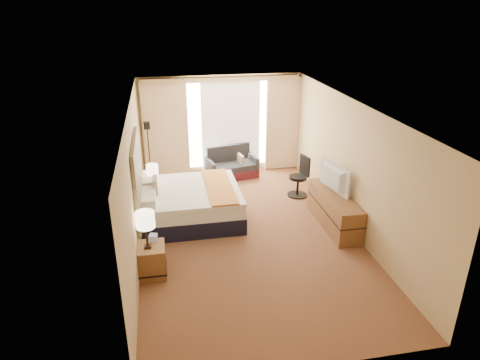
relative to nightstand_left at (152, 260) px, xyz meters
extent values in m
cube|color=#4E1716|center=(1.87, 1.05, -0.28)|extent=(4.20, 7.00, 0.02)
cube|color=white|center=(1.87, 1.05, 2.33)|extent=(4.20, 7.00, 0.02)
cube|color=tan|center=(1.87, 4.55, 1.02)|extent=(4.20, 0.02, 2.60)
cube|color=tan|center=(1.87, -2.45, 1.02)|extent=(4.20, 0.02, 2.60)
cube|color=tan|center=(-0.23, 1.05, 1.02)|extent=(0.02, 7.00, 2.60)
cube|color=tan|center=(3.97, 1.05, 1.02)|extent=(0.02, 7.00, 2.60)
cube|color=black|center=(-0.19, 1.25, 1.01)|extent=(0.06, 1.85, 1.50)
cube|color=brown|center=(0.00, 0.00, 0.00)|extent=(0.45, 0.52, 0.55)
cube|color=brown|center=(0.00, 2.50, 0.00)|extent=(0.45, 0.52, 0.55)
cube|color=brown|center=(3.70, 1.05, 0.07)|extent=(0.50, 1.80, 0.70)
cube|color=white|center=(2.12, 4.52, 1.04)|extent=(2.30, 0.02, 2.30)
cube|color=beige|center=(0.42, 4.43, 0.99)|extent=(1.15, 0.09, 2.50)
cube|color=beige|center=(3.52, 4.43, 0.99)|extent=(0.90, 0.09, 2.50)
cube|color=white|center=(2.12, 4.48, 0.99)|extent=(1.55, 0.04, 2.50)
cube|color=tan|center=(1.87, 4.39, 2.25)|extent=(4.00, 0.16, 0.12)
cube|color=black|center=(0.82, 1.90, -0.10)|extent=(2.05, 1.86, 0.34)
cube|color=white|center=(0.82, 1.90, 0.21)|extent=(2.01, 1.81, 0.29)
cube|color=white|center=(0.90, 1.90, 0.39)|extent=(1.88, 1.88, 0.07)
cube|color=orange|center=(1.43, 1.90, 0.43)|extent=(0.54, 1.88, 0.04)
cube|color=white|center=(-0.03, 1.45, 0.51)|extent=(0.27, 0.76, 0.18)
cube|color=white|center=(-0.03, 2.35, 0.51)|extent=(0.27, 0.76, 0.18)
cube|color=beige|center=(0.11, 1.90, 0.55)|extent=(0.10, 0.41, 0.35)
cube|color=#4F161D|center=(2.07, 4.05, -0.16)|extent=(1.40, 0.93, 0.23)
cube|color=#2B2B30|center=(2.08, 4.00, 0.03)|extent=(1.28, 0.78, 0.15)
cube|color=#2B2B30|center=(2.01, 4.32, 0.28)|extent=(1.20, 0.37, 0.51)
cube|color=#2B2B30|center=(1.48, 3.93, 0.06)|extent=(0.23, 0.69, 0.41)
cube|color=#2B2B30|center=(2.66, 4.17, 0.06)|extent=(0.23, 0.69, 0.41)
cube|color=beige|center=(2.30, 4.05, 0.18)|extent=(0.14, 0.33, 0.29)
cube|color=black|center=(-0.03, 4.00, -0.26)|extent=(0.20, 0.20, 0.02)
cylinder|color=black|center=(-0.03, 4.00, 0.47)|extent=(0.03, 0.03, 1.44)
cube|color=black|center=(-0.03, 4.00, 1.26)|extent=(0.15, 0.15, 0.17)
cylinder|color=black|center=(3.42, 2.61, -0.26)|extent=(0.48, 0.48, 0.03)
cylinder|color=black|center=(3.42, 2.61, -0.03)|extent=(0.06, 0.06, 0.43)
cylinder|color=black|center=(3.42, 2.61, 0.19)|extent=(0.42, 0.42, 0.07)
cube|color=black|center=(3.58, 2.65, 0.47)|extent=(0.14, 0.38, 0.48)
cube|color=black|center=(-0.05, -0.03, 0.30)|extent=(0.11, 0.11, 0.04)
cylinder|color=black|center=(-0.05, -0.03, 0.52)|extent=(0.03, 0.03, 0.39)
cylinder|color=#FAE4BB|center=(-0.05, -0.03, 0.80)|extent=(0.31, 0.31, 0.27)
cube|color=black|center=(0.06, 2.45, 0.29)|extent=(0.09, 0.09, 0.04)
cylinder|color=black|center=(0.06, 2.45, 0.47)|extent=(0.03, 0.03, 0.32)
cylinder|color=#FAE4BB|center=(0.06, 2.45, 0.70)|extent=(0.25, 0.25, 0.22)
cube|color=#86A9D0|center=(0.04, 0.18, 0.33)|extent=(0.16, 0.16, 0.12)
cube|color=black|center=(0.09, 2.52, 0.31)|extent=(0.24, 0.21, 0.08)
imported|color=black|center=(3.65, 1.26, 0.72)|extent=(0.33, 1.02, 0.58)
camera|label=1|loc=(0.32, -6.32, 4.09)|focal=32.00mm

